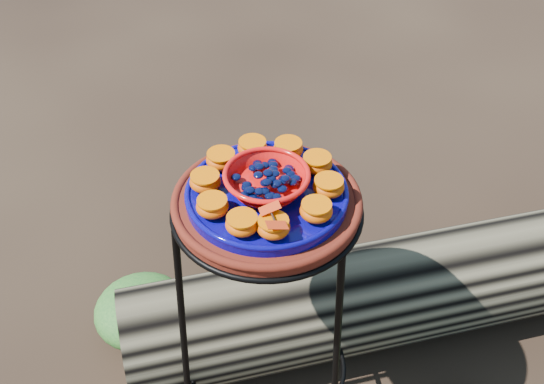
% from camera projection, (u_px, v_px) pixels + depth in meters
% --- Properties ---
extents(plant_stand, '(0.44, 0.44, 0.70)m').
position_uv_depth(plant_stand, '(268.00, 316.00, 1.65)').
color(plant_stand, black).
rests_on(plant_stand, ground).
extents(terracotta_saucer, '(0.39, 0.39, 0.03)m').
position_uv_depth(terracotta_saucer, '(267.00, 205.00, 1.41)').
color(terracotta_saucer, '#461508').
rests_on(terracotta_saucer, plant_stand).
extents(cobalt_plate, '(0.33, 0.33, 0.02)m').
position_uv_depth(cobalt_plate, '(267.00, 195.00, 1.39)').
color(cobalt_plate, '#00003C').
rests_on(cobalt_plate, terracotta_saucer).
extents(red_bowl, '(0.17, 0.17, 0.05)m').
position_uv_depth(red_bowl, '(267.00, 182.00, 1.37)').
color(red_bowl, red).
rests_on(red_bowl, cobalt_plate).
extents(glass_gems, '(0.13, 0.13, 0.02)m').
position_uv_depth(glass_gems, '(267.00, 169.00, 1.34)').
color(glass_gems, black).
rests_on(glass_gems, red_bowl).
extents(orange_half_0, '(0.06, 0.06, 0.04)m').
position_uv_depth(orange_half_0, '(273.00, 227.00, 1.28)').
color(orange_half_0, '#A93900').
rests_on(orange_half_0, cobalt_plate).
extents(orange_half_1, '(0.06, 0.06, 0.04)m').
position_uv_depth(orange_half_1, '(316.00, 211.00, 1.31)').
color(orange_half_1, '#A93900').
rests_on(orange_half_1, cobalt_plate).
extents(orange_half_2, '(0.06, 0.06, 0.04)m').
position_uv_depth(orange_half_2, '(328.00, 187.00, 1.36)').
color(orange_half_2, '#A93900').
rests_on(orange_half_2, cobalt_plate).
extents(orange_half_3, '(0.06, 0.06, 0.04)m').
position_uv_depth(orange_half_3, '(317.00, 163.00, 1.42)').
color(orange_half_3, '#A93900').
rests_on(orange_half_3, cobalt_plate).
extents(orange_half_4, '(0.06, 0.06, 0.04)m').
position_uv_depth(orange_half_4, '(288.00, 149.00, 1.46)').
color(orange_half_4, '#A93900').
rests_on(orange_half_4, cobalt_plate).
extents(orange_half_5, '(0.06, 0.06, 0.04)m').
position_uv_depth(orange_half_5, '(252.00, 148.00, 1.46)').
color(orange_half_5, '#A93900').
rests_on(orange_half_5, cobalt_plate).
extents(orange_half_6, '(0.06, 0.06, 0.04)m').
position_uv_depth(orange_half_6, '(221.00, 160.00, 1.43)').
color(orange_half_6, '#A93900').
rests_on(orange_half_6, cobalt_plate).
extents(orange_half_7, '(0.06, 0.06, 0.04)m').
position_uv_depth(orange_half_7, '(205.00, 182.00, 1.38)').
color(orange_half_7, '#A93900').
rests_on(orange_half_7, cobalt_plate).
extents(orange_half_8, '(0.06, 0.06, 0.04)m').
position_uv_depth(orange_half_8, '(212.00, 206.00, 1.32)').
color(orange_half_8, '#A93900').
rests_on(orange_half_8, cobalt_plate).
extents(orange_half_9, '(0.06, 0.06, 0.04)m').
position_uv_depth(orange_half_9, '(242.00, 224.00, 1.28)').
color(orange_half_9, '#A93900').
rests_on(orange_half_9, cobalt_plate).
extents(butterfly, '(0.10, 0.09, 0.02)m').
position_uv_depth(butterfly, '(273.00, 217.00, 1.26)').
color(butterfly, red).
rests_on(butterfly, orange_half_0).
extents(driftwood_log, '(1.66, 1.09, 0.31)m').
position_uv_depth(driftwood_log, '(409.00, 288.00, 1.97)').
color(driftwood_log, black).
rests_on(driftwood_log, ground).
extents(foliage_left, '(0.28, 0.28, 0.14)m').
position_uv_depth(foliage_left, '(142.00, 309.00, 2.02)').
color(foliage_left, '#16451A').
rests_on(foliage_left, ground).
extents(foliage_back, '(0.34, 0.34, 0.17)m').
position_uv_depth(foliage_back, '(254.00, 227.00, 2.26)').
color(foliage_back, '#16451A').
rests_on(foliage_back, ground).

